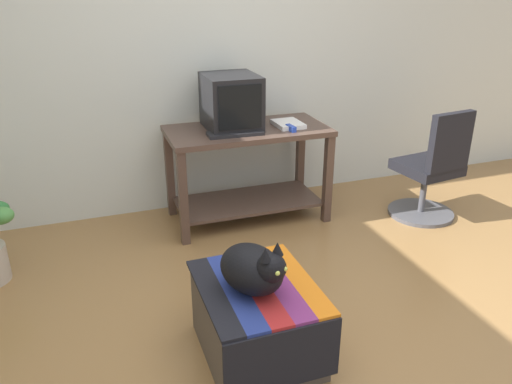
% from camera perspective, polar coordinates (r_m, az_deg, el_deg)
% --- Properties ---
extents(ground_plane, '(14.00, 14.00, 0.00)m').
position_cam_1_polar(ground_plane, '(2.76, 6.51, -17.26)').
color(ground_plane, olive).
extents(back_wall, '(8.00, 0.10, 2.60)m').
position_cam_1_polar(back_wall, '(4.06, -5.74, 16.23)').
color(back_wall, silver).
rests_on(back_wall, ground_plane).
extents(desk, '(1.21, 0.62, 0.74)m').
position_cam_1_polar(desk, '(3.87, -0.97, 3.82)').
color(desk, '#4C382D').
rests_on(desk, ground_plane).
extents(tv_monitor, '(0.39, 0.45, 0.40)m').
position_cam_1_polar(tv_monitor, '(3.77, -2.83, 10.12)').
color(tv_monitor, black).
rests_on(tv_monitor, desk).
extents(keyboard, '(0.41, 0.17, 0.02)m').
position_cam_1_polar(keyboard, '(3.63, -2.38, 6.67)').
color(keyboard, black).
rests_on(keyboard, desk).
extents(book, '(0.20, 0.26, 0.03)m').
position_cam_1_polar(book, '(3.86, 3.66, 7.71)').
color(book, white).
rests_on(book, desk).
extents(ottoman_with_blanket, '(0.55, 0.69, 0.41)m').
position_cam_1_polar(ottoman_with_blanket, '(2.59, 0.16, -14.33)').
color(ottoman_with_blanket, '#4C4238').
rests_on(ottoman_with_blanket, ground_plane).
extents(cat, '(0.37, 0.45, 0.29)m').
position_cam_1_polar(cat, '(2.37, -0.21, -8.69)').
color(cat, black).
rests_on(cat, ottoman_with_blanket).
extents(office_chair, '(0.52, 0.52, 0.89)m').
position_cam_1_polar(office_chair, '(4.15, 19.32, 2.12)').
color(office_chair, '#4C4C51').
rests_on(office_chair, ground_plane).
extents(stapler, '(0.04, 0.11, 0.04)m').
position_cam_1_polar(stapler, '(3.74, 3.98, 7.24)').
color(stapler, '#2342B7').
rests_on(stapler, desk).
extents(pen, '(0.01, 0.14, 0.01)m').
position_cam_1_polar(pen, '(3.96, 4.24, 7.91)').
color(pen, '#B7B7BC').
rests_on(pen, desk).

